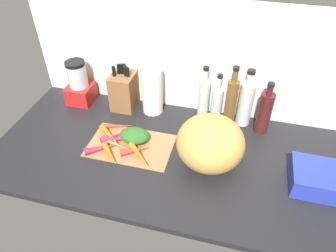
{
  "coord_description": "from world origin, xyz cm",
  "views": [
    {
      "loc": [
        25.3,
        -102.58,
        104.52
      ],
      "look_at": [
        -2.29,
        2.88,
        13.46
      ],
      "focal_mm": 33.35,
      "sensor_mm": 36.0,
      "label": 1
    }
  ],
  "objects_px": {
    "carrot_8": "(118,126)",
    "bottle_4": "(264,112)",
    "carrot_4": "(115,136)",
    "bottle_2": "(231,102)",
    "carrot_5": "(110,154)",
    "dish_rack": "(324,180)",
    "carrot_0": "(115,144)",
    "carrot_6": "(100,148)",
    "carrot_7": "(140,156)",
    "knife_block": "(124,90)",
    "winter_squash": "(210,143)",
    "bottle_1": "(217,103)",
    "bottle_3": "(246,102)",
    "blender_appliance": "(79,85)",
    "carrot_1": "(135,150)",
    "carrot_2": "(118,139)",
    "carrot_3": "(110,136)",
    "paper_towel_roll": "(152,91)",
    "bottle_0": "(204,98)",
    "cutting_board": "(131,145)"
  },
  "relations": [
    {
      "from": "carrot_1",
      "to": "carrot_3",
      "type": "xyz_separation_m",
      "value": [
        -0.15,
        0.06,
        -0.0
      ]
    },
    {
      "from": "bottle_0",
      "to": "bottle_3",
      "type": "bearing_deg",
      "value": 1.73
    },
    {
      "from": "carrot_2",
      "to": "carrot_7",
      "type": "distance_m",
      "value": 0.16
    },
    {
      "from": "carrot_3",
      "to": "bottle_2",
      "type": "relative_size",
      "value": 0.53
    },
    {
      "from": "carrot_5",
      "to": "carrot_6",
      "type": "height_order",
      "value": "carrot_6"
    },
    {
      "from": "blender_appliance",
      "to": "carrot_7",
      "type": "bearing_deg",
      "value": -37.53
    },
    {
      "from": "cutting_board",
      "to": "bottle_0",
      "type": "bearing_deg",
      "value": 46.67
    },
    {
      "from": "carrot_5",
      "to": "knife_block",
      "type": "height_order",
      "value": "knife_block"
    },
    {
      "from": "blender_appliance",
      "to": "dish_rack",
      "type": "xyz_separation_m",
      "value": [
        1.27,
        -0.32,
        -0.06
      ]
    },
    {
      "from": "carrot_5",
      "to": "dish_rack",
      "type": "height_order",
      "value": "dish_rack"
    },
    {
      "from": "carrot_2",
      "to": "carrot_8",
      "type": "distance_m",
      "value": 0.11
    },
    {
      "from": "carrot_7",
      "to": "bottle_4",
      "type": "height_order",
      "value": "bottle_4"
    },
    {
      "from": "cutting_board",
      "to": "dish_rack",
      "type": "xyz_separation_m",
      "value": [
        0.87,
        -0.03,
        0.04
      ]
    },
    {
      "from": "carrot_4",
      "to": "bottle_2",
      "type": "relative_size",
      "value": 0.44
    },
    {
      "from": "bottle_3",
      "to": "carrot_6",
      "type": "bearing_deg",
      "value": -147.75
    },
    {
      "from": "carrot_4",
      "to": "paper_towel_roll",
      "type": "relative_size",
      "value": 0.57
    },
    {
      "from": "bottle_1",
      "to": "bottle_2",
      "type": "xyz_separation_m",
      "value": [
        0.07,
        -0.02,
        0.03
      ]
    },
    {
      "from": "cutting_board",
      "to": "carrot_0",
      "type": "distance_m",
      "value": 0.07
    },
    {
      "from": "carrot_4",
      "to": "carrot_7",
      "type": "distance_m",
      "value": 0.19
    },
    {
      "from": "carrot_2",
      "to": "bottle_0",
      "type": "relative_size",
      "value": 0.53
    },
    {
      "from": "carrot_0",
      "to": "winter_squash",
      "type": "bearing_deg",
      "value": 0.39
    },
    {
      "from": "carrot_1",
      "to": "winter_squash",
      "type": "distance_m",
      "value": 0.36
    },
    {
      "from": "carrot_5",
      "to": "bottle_1",
      "type": "bearing_deg",
      "value": 43.62
    },
    {
      "from": "knife_block",
      "to": "carrot_3",
      "type": "bearing_deg",
      "value": -84.0
    },
    {
      "from": "carrot_0",
      "to": "carrot_6",
      "type": "xyz_separation_m",
      "value": [
        -0.05,
        -0.05,
        0.01
      ]
    },
    {
      "from": "bottle_2",
      "to": "dish_rack",
      "type": "height_order",
      "value": "bottle_2"
    },
    {
      "from": "carrot_0",
      "to": "blender_appliance",
      "type": "relative_size",
      "value": 0.5
    },
    {
      "from": "carrot_3",
      "to": "winter_squash",
      "type": "bearing_deg",
      "value": -4.32
    },
    {
      "from": "blender_appliance",
      "to": "dish_rack",
      "type": "distance_m",
      "value": 1.31
    },
    {
      "from": "carrot_2",
      "to": "carrot_0",
      "type": "bearing_deg",
      "value": -93.58
    },
    {
      "from": "winter_squash",
      "to": "carrot_6",
      "type": "bearing_deg",
      "value": -173.62
    },
    {
      "from": "carrot_5",
      "to": "carrot_2",
      "type": "bearing_deg",
      "value": 91.52
    },
    {
      "from": "carrot_4",
      "to": "paper_towel_roll",
      "type": "distance_m",
      "value": 0.32
    },
    {
      "from": "carrot_0",
      "to": "dish_rack",
      "type": "distance_m",
      "value": 0.94
    },
    {
      "from": "cutting_board",
      "to": "bottle_1",
      "type": "bearing_deg",
      "value": 40.21
    },
    {
      "from": "carrot_4",
      "to": "carrot_8",
      "type": "bearing_deg",
      "value": 101.68
    },
    {
      "from": "carrot_8",
      "to": "bottle_4",
      "type": "relative_size",
      "value": 0.59
    },
    {
      "from": "winter_squash",
      "to": "bottle_4",
      "type": "relative_size",
      "value": 1.05
    },
    {
      "from": "carrot_3",
      "to": "carrot_6",
      "type": "xyz_separation_m",
      "value": [
        -0.01,
        -0.09,
        0.0
      ]
    },
    {
      "from": "carrot_1",
      "to": "carrot_4",
      "type": "bearing_deg",
      "value": 150.22
    },
    {
      "from": "carrot_8",
      "to": "bottle_1",
      "type": "height_order",
      "value": "bottle_1"
    },
    {
      "from": "carrot_2",
      "to": "bottle_0",
      "type": "bearing_deg",
      "value": 40.39
    },
    {
      "from": "carrot_6",
      "to": "knife_block",
      "type": "xyz_separation_m",
      "value": [
        -0.02,
        0.38,
        0.08
      ]
    },
    {
      "from": "winter_squash",
      "to": "blender_appliance",
      "type": "height_order",
      "value": "same"
    },
    {
      "from": "blender_appliance",
      "to": "carrot_6",
      "type": "bearing_deg",
      "value": -52.81
    },
    {
      "from": "carrot_3",
      "to": "bottle_2",
      "type": "xyz_separation_m",
      "value": [
        0.55,
        0.28,
        0.12
      ]
    },
    {
      "from": "carrot_1",
      "to": "bottle_1",
      "type": "distance_m",
      "value": 0.49
    },
    {
      "from": "carrot_8",
      "to": "bottle_4",
      "type": "height_order",
      "value": "bottle_4"
    },
    {
      "from": "winter_squash",
      "to": "carrot_3",
      "type": "bearing_deg",
      "value": 175.68
    },
    {
      "from": "carrot_4",
      "to": "bottle_3",
      "type": "relative_size",
      "value": 0.47
    }
  ]
}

